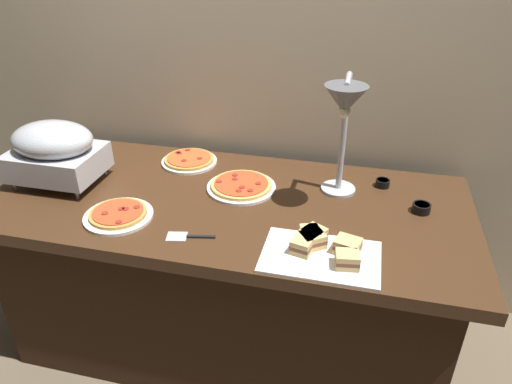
{
  "coord_description": "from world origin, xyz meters",
  "views": [
    {
      "loc": [
        0.49,
        -1.52,
        1.7
      ],
      "look_at": [
        0.12,
        0.0,
        0.81
      ],
      "focal_mm": 32.78,
      "sensor_mm": 36.0,
      "label": 1
    }
  ],
  "objects_px": {
    "heat_lamp": "(344,112)",
    "pizza_plate_raised_stand": "(189,160)",
    "serving_spatula": "(188,237)",
    "pizza_plate_front": "(241,186)",
    "pizza_plate_center": "(118,215)",
    "sauce_cup_far": "(421,208)",
    "sandwich_platter": "(321,248)",
    "chafing_dish": "(55,150)",
    "sauce_cup_near": "(383,183)"
  },
  "relations": [
    {
      "from": "heat_lamp",
      "to": "serving_spatula",
      "type": "relative_size",
      "value": 2.83
    },
    {
      "from": "pizza_plate_raised_stand",
      "to": "sandwich_platter",
      "type": "xyz_separation_m",
      "value": [
        0.67,
        -0.54,
        0.01
      ]
    },
    {
      "from": "heat_lamp",
      "to": "sandwich_platter",
      "type": "bearing_deg",
      "value": -92.93
    },
    {
      "from": "pizza_plate_center",
      "to": "sauce_cup_near",
      "type": "xyz_separation_m",
      "value": [
        0.95,
        0.48,
        0.0
      ]
    },
    {
      "from": "pizza_plate_center",
      "to": "serving_spatula",
      "type": "relative_size",
      "value": 1.47
    },
    {
      "from": "pizza_plate_center",
      "to": "sandwich_platter",
      "type": "bearing_deg",
      "value": -3.52
    },
    {
      "from": "pizza_plate_center",
      "to": "sauce_cup_far",
      "type": "relative_size",
      "value": 3.77
    },
    {
      "from": "pizza_plate_front",
      "to": "sandwich_platter",
      "type": "bearing_deg",
      "value": -44.49
    },
    {
      "from": "chafing_dish",
      "to": "heat_lamp",
      "type": "xyz_separation_m",
      "value": [
        1.14,
        0.09,
        0.23
      ]
    },
    {
      "from": "serving_spatula",
      "to": "pizza_plate_center",
      "type": "bearing_deg",
      "value": 168.75
    },
    {
      "from": "sandwich_platter",
      "to": "sauce_cup_far",
      "type": "relative_size",
      "value": 5.66
    },
    {
      "from": "chafing_dish",
      "to": "pizza_plate_front",
      "type": "relative_size",
      "value": 1.25
    },
    {
      "from": "serving_spatula",
      "to": "sauce_cup_far",
      "type": "bearing_deg",
      "value": 24.56
    },
    {
      "from": "chafing_dish",
      "to": "sandwich_platter",
      "type": "bearing_deg",
      "value": -12.24
    },
    {
      "from": "pizza_plate_front",
      "to": "serving_spatula",
      "type": "xyz_separation_m",
      "value": [
        -0.09,
        -0.38,
        -0.01
      ]
    },
    {
      "from": "heat_lamp",
      "to": "pizza_plate_raised_stand",
      "type": "xyz_separation_m",
      "value": [
        -0.68,
        0.21,
        -0.37
      ]
    },
    {
      "from": "heat_lamp",
      "to": "pizza_plate_raised_stand",
      "type": "distance_m",
      "value": 0.81
    },
    {
      "from": "serving_spatula",
      "to": "pizza_plate_front",
      "type": "bearing_deg",
      "value": 76.81
    },
    {
      "from": "pizza_plate_front",
      "to": "pizza_plate_raised_stand",
      "type": "height_order",
      "value": "same"
    },
    {
      "from": "sauce_cup_near",
      "to": "chafing_dish",
      "type": "bearing_deg",
      "value": -168.11
    },
    {
      "from": "pizza_plate_raised_stand",
      "to": "serving_spatula",
      "type": "height_order",
      "value": "pizza_plate_raised_stand"
    },
    {
      "from": "pizza_plate_raised_stand",
      "to": "heat_lamp",
      "type": "bearing_deg",
      "value": -17.37
    },
    {
      "from": "pizza_plate_center",
      "to": "heat_lamp",
      "type": "bearing_deg",
      "value": 20.07
    },
    {
      "from": "pizza_plate_front",
      "to": "serving_spatula",
      "type": "bearing_deg",
      "value": -103.19
    },
    {
      "from": "sauce_cup_far",
      "to": "sandwich_platter",
      "type": "bearing_deg",
      "value": -133.76
    },
    {
      "from": "chafing_dish",
      "to": "pizza_plate_front",
      "type": "distance_m",
      "value": 0.78
    },
    {
      "from": "sandwich_platter",
      "to": "serving_spatula",
      "type": "xyz_separation_m",
      "value": [
        -0.46,
        -0.01,
        -0.02
      ]
    },
    {
      "from": "sauce_cup_near",
      "to": "sandwich_platter",
      "type": "bearing_deg",
      "value": -110.3
    },
    {
      "from": "pizza_plate_center",
      "to": "pizza_plate_raised_stand",
      "type": "relative_size",
      "value": 1.01
    },
    {
      "from": "chafing_dish",
      "to": "pizza_plate_raised_stand",
      "type": "relative_size",
      "value": 1.41
    },
    {
      "from": "chafing_dish",
      "to": "sauce_cup_near",
      "type": "height_order",
      "value": "chafing_dish"
    },
    {
      "from": "pizza_plate_center",
      "to": "chafing_dish",
      "type": "bearing_deg",
      "value": 151.79
    },
    {
      "from": "heat_lamp",
      "to": "pizza_plate_center",
      "type": "relative_size",
      "value": 1.92
    },
    {
      "from": "sauce_cup_near",
      "to": "sauce_cup_far",
      "type": "xyz_separation_m",
      "value": [
        0.14,
        -0.17,
        0.0
      ]
    },
    {
      "from": "sandwich_platter",
      "to": "sauce_cup_near",
      "type": "xyz_separation_m",
      "value": [
        0.19,
        0.52,
        -0.01
      ]
    },
    {
      "from": "heat_lamp",
      "to": "serving_spatula",
      "type": "xyz_separation_m",
      "value": [
        -0.48,
        -0.34,
        -0.38
      ]
    },
    {
      "from": "chafing_dish",
      "to": "pizza_plate_front",
      "type": "bearing_deg",
      "value": 9.09
    },
    {
      "from": "pizza_plate_raised_stand",
      "to": "sandwich_platter",
      "type": "distance_m",
      "value": 0.86
    },
    {
      "from": "serving_spatula",
      "to": "sandwich_platter",
      "type": "bearing_deg",
      "value": 1.57
    },
    {
      "from": "heat_lamp",
      "to": "sauce_cup_far",
      "type": "bearing_deg",
      "value": 3.9
    },
    {
      "from": "pizza_plate_front",
      "to": "pizza_plate_center",
      "type": "relative_size",
      "value": 1.11
    },
    {
      "from": "sauce_cup_far",
      "to": "pizza_plate_front",
      "type": "bearing_deg",
      "value": 178.9
    },
    {
      "from": "pizza_plate_center",
      "to": "sandwich_platter",
      "type": "xyz_separation_m",
      "value": [
        0.76,
        -0.05,
        0.01
      ]
    },
    {
      "from": "pizza_plate_center",
      "to": "sandwich_platter",
      "type": "relative_size",
      "value": 0.67
    },
    {
      "from": "pizza_plate_front",
      "to": "sandwich_platter",
      "type": "height_order",
      "value": "sandwich_platter"
    },
    {
      "from": "chafing_dish",
      "to": "heat_lamp",
      "type": "distance_m",
      "value": 1.17
    },
    {
      "from": "pizza_plate_raised_stand",
      "to": "sauce_cup_near",
      "type": "height_order",
      "value": "same"
    },
    {
      "from": "heat_lamp",
      "to": "sandwich_platter",
      "type": "relative_size",
      "value": 1.28
    },
    {
      "from": "heat_lamp",
      "to": "sauce_cup_near",
      "type": "relative_size",
      "value": 8.47
    },
    {
      "from": "heat_lamp",
      "to": "sauce_cup_near",
      "type": "distance_m",
      "value": 0.45
    }
  ]
}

